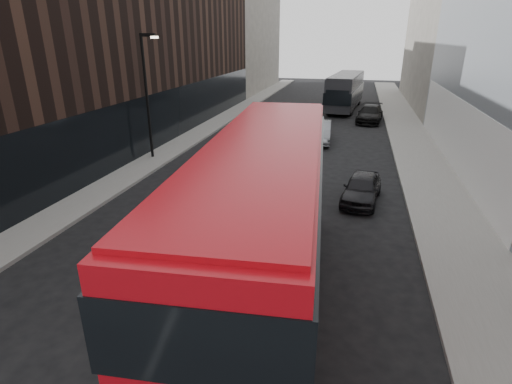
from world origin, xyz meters
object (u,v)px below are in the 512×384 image
Objects in this scene: car_a at (362,188)px; car_b at (319,132)px; car_c at (370,114)px; red_bus at (265,218)px; street_lamp at (147,89)px; grey_bus at (345,91)px.

car_b reaches higher than car_a.
car_b is 8.87m from car_c.
car_a is at bearing -85.43° from car_c.
red_bus is 2.65× the size of car_b.
car_a is at bearing 67.88° from red_bus.
street_lamp is 1.57× the size of car_b.
red_bus is at bearing -51.39° from street_lamp.
red_bus is at bearing -92.74° from car_b.
red_bus reaches higher than car_a.
red_bus is at bearing -85.83° from grey_bus.
street_lamp reaches higher than car_c.
street_lamp is 1.44× the size of car_c.
car_a is (2.60, 8.28, -1.98)m from red_bus.
car_b is (-2.93, 10.52, 0.10)m from car_a.
car_a is at bearing -17.35° from street_lamp.
grey_bus is (10.50, 20.99, -2.31)m from street_lamp.
car_c reaches higher than car_a.
red_bus is 33.12m from grey_bus.
car_c is at bearing -63.11° from grey_bus.
street_lamp reaches higher than car_a.
street_lamp is at bearing -124.52° from car_c.
street_lamp is 0.59× the size of red_bus.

